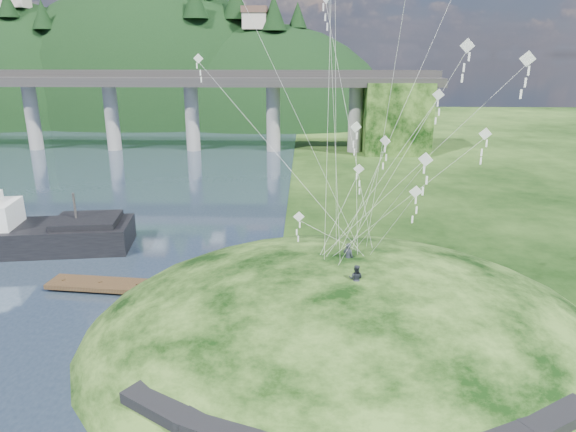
{
  "coord_description": "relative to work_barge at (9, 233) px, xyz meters",
  "views": [
    {
      "loc": [
        5.17,
        -28.15,
        17.76
      ],
      "look_at": [
        4.0,
        6.0,
        7.0
      ],
      "focal_mm": 32.0,
      "sensor_mm": 36.0,
      "label": 1
    }
  ],
  "objects": [
    {
      "name": "wooden_dock",
      "position": [
        14.63,
        -8.23,
        -1.41
      ],
      "size": [
        14.55,
        3.64,
        1.03
      ],
      "color": "#372516",
      "rests_on": "ground"
    },
    {
      "name": "grass_hill",
      "position": [
        30.48,
        -14.25,
        -3.36
      ],
      "size": [
        36.0,
        32.0,
        13.0
      ],
      "color": "black",
      "rests_on": "ground"
    },
    {
      "name": "ground",
      "position": [
        22.48,
        -16.25,
        -1.86
      ],
      "size": [
        320.0,
        320.0,
        0.0
      ],
      "primitive_type": "plane",
      "color": "black",
      "rests_on": "ground"
    },
    {
      "name": "work_barge",
      "position": [
        0.0,
        0.0,
        0.0
      ],
      "size": [
        21.85,
        8.82,
        7.43
      ],
      "color": "black",
      "rests_on": "ground"
    },
    {
      "name": "far_ridge",
      "position": [
        -21.1,
        105.92,
        -9.3
      ],
      "size": [
        153.0,
        70.0,
        94.5
      ],
      "color": "black",
      "rests_on": "ground"
    },
    {
      "name": "kite_swarm",
      "position": [
        31.91,
        -12.42,
        15.36
      ],
      "size": [
        20.55,
        15.51,
        21.39
      ],
      "color": "silver",
      "rests_on": "ground"
    },
    {
      "name": "bridge",
      "position": [
        -3.98,
        53.81,
        7.84
      ],
      "size": [
        160.0,
        11.0,
        15.0
      ],
      "color": "#2D2B2B",
      "rests_on": "ground"
    },
    {
      "name": "kite_flyers",
      "position": [
        30.67,
        -14.79,
        4.02
      ],
      "size": [
        1.14,
        4.26,
        1.99
      ],
      "color": "#23272F",
      "rests_on": "ground"
    }
  ]
}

